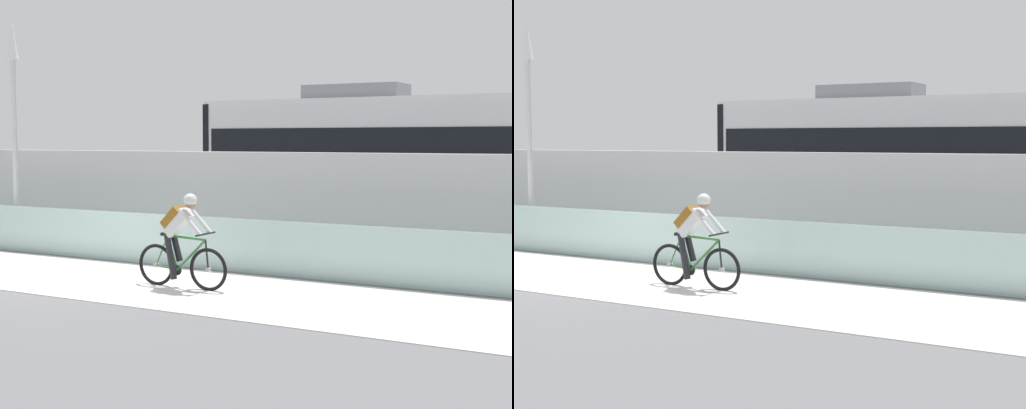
{
  "view_description": "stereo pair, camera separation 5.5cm",
  "coord_description": "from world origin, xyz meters",
  "views": [
    {
      "loc": [
        9.58,
        -10.64,
        2.51
      ],
      "look_at": [
        2.46,
        2.35,
        1.25
      ],
      "focal_mm": 54.04,
      "sensor_mm": 36.0,
      "label": 1
    },
    {
      "loc": [
        9.62,
        -10.62,
        2.51
      ],
      "look_at": [
        2.46,
        2.35,
        1.25
      ],
      "focal_mm": 54.04,
      "sensor_mm": 36.0,
      "label": 2
    }
  ],
  "objects": [
    {
      "name": "ground_plane",
      "position": [
        0.0,
        0.0,
        0.0
      ],
      "size": [
        200.0,
        200.0,
        0.0
      ],
      "primitive_type": "plane",
      "color": "slate"
    },
    {
      "name": "tram",
      "position": [
        4.69,
        6.85,
        1.89
      ],
      "size": [
        11.06,
        2.54,
        3.81
      ],
      "color": "silver",
      "rests_on": "ground"
    },
    {
      "name": "glass_parapet",
      "position": [
        0.0,
        1.85,
        0.51
      ],
      "size": [
        32.0,
        0.05,
        1.01
      ],
      "primitive_type": "cube",
      "color": "silver",
      "rests_on": "ground"
    },
    {
      "name": "bike_path_deck",
      "position": [
        0.0,
        0.0,
        0.01
      ],
      "size": [
        32.0,
        3.2,
        0.01
      ],
      "primitive_type": "cube",
      "color": "silver",
      "rests_on": "ground"
    },
    {
      "name": "concrete_barrier_wall",
      "position": [
        0.0,
        3.65,
        1.12
      ],
      "size": [
        32.0,
        0.36,
        2.24
      ],
      "primitive_type": "cube",
      "color": "silver",
      "rests_on": "ground"
    },
    {
      "name": "tram_rail_far",
      "position": [
        0.0,
        7.57,
        0.0
      ],
      "size": [
        32.0,
        0.08,
        0.01
      ],
      "primitive_type": "cube",
      "color": "#595654",
      "rests_on": "ground"
    },
    {
      "name": "cyclist_on_bike",
      "position": [
        2.31,
        -0.0,
        0.8
      ],
      "size": [
        1.77,
        0.58,
        1.61
      ],
      "color": "black",
      "rests_on": "ground"
    },
    {
      "name": "tram_rail_near",
      "position": [
        0.0,
        6.13,
        0.0
      ],
      "size": [
        32.0,
        0.08,
        0.01
      ],
      "primitive_type": "cube",
      "color": "#595654",
      "rests_on": "ground"
    },
    {
      "name": "lamp_post_antenna",
      "position": [
        -3.71,
        2.15,
        3.29
      ],
      "size": [
        0.28,
        0.28,
        5.2
      ],
      "color": "gray",
      "rests_on": "ground"
    }
  ]
}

